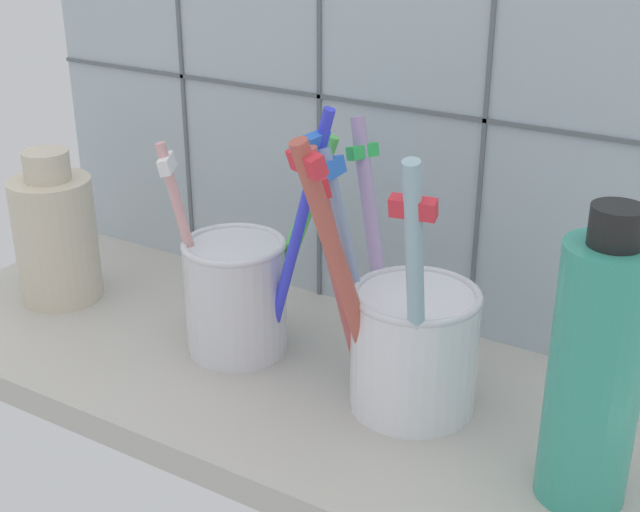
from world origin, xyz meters
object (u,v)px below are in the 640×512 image
(ceramic_vase, at_px, (51,236))
(toothbrush_cup_right, at_px, (406,336))
(soap_bottle, at_px, (595,371))
(toothbrush_cup_left, at_px, (239,289))

(ceramic_vase, bearing_deg, toothbrush_cup_right, 1.30)
(soap_bottle, bearing_deg, toothbrush_cup_right, 166.93)
(toothbrush_cup_left, relative_size, soap_bottle, 1.10)
(toothbrush_cup_left, xyz_separation_m, toothbrush_cup_right, (0.13, -0.00, 0.00))
(soap_bottle, bearing_deg, ceramic_vase, 177.13)
(ceramic_vase, bearing_deg, toothbrush_cup_left, 3.53)
(toothbrush_cup_right, relative_size, soap_bottle, 1.11)
(soap_bottle, bearing_deg, toothbrush_cup_left, 172.80)
(toothbrush_cup_left, bearing_deg, ceramic_vase, -176.47)
(toothbrush_cup_left, height_order, soap_bottle, toothbrush_cup_left)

